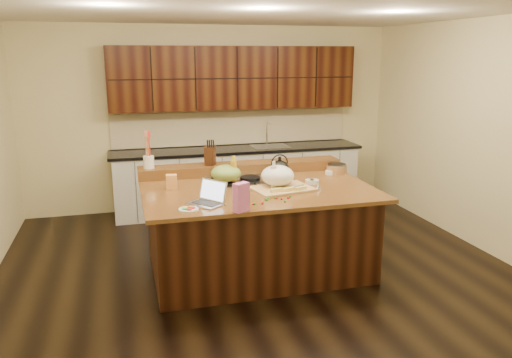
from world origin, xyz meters
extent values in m
cube|color=black|center=(0.00, 0.00, -0.01)|extent=(5.50, 5.00, 0.01)
cube|color=silver|center=(0.00, 0.00, 2.71)|extent=(5.50, 5.00, 0.01)
cube|color=beige|center=(0.00, 2.50, 1.35)|extent=(5.50, 0.01, 2.70)
cube|color=beige|center=(0.00, -2.50, 1.35)|extent=(5.50, 0.01, 2.70)
cube|color=beige|center=(2.75, 0.00, 1.35)|extent=(0.01, 5.00, 2.70)
cube|color=black|center=(0.00, 0.00, 0.44)|extent=(2.22, 1.42, 0.88)
cube|color=black|center=(0.00, 0.00, 0.90)|extent=(2.40, 1.60, 0.04)
cube|color=black|center=(0.00, 0.70, 0.98)|extent=(2.40, 0.30, 0.12)
cube|color=gray|center=(0.00, 0.30, 0.93)|extent=(0.92, 0.52, 0.02)
cylinder|color=black|center=(-0.30, 0.43, 0.95)|extent=(0.22, 0.22, 0.03)
cylinder|color=black|center=(0.30, 0.43, 0.95)|extent=(0.22, 0.22, 0.03)
cylinder|color=black|center=(-0.30, 0.17, 0.95)|extent=(0.22, 0.22, 0.03)
cylinder|color=black|center=(0.30, 0.17, 0.95)|extent=(0.22, 0.22, 0.03)
cylinder|color=black|center=(0.00, 0.30, 0.95)|extent=(0.22, 0.22, 0.03)
cube|color=silver|center=(0.30, 2.17, 0.45)|extent=(3.60, 0.62, 0.90)
cube|color=black|center=(0.30, 2.17, 0.92)|extent=(3.70, 0.66, 0.04)
cube|color=gray|center=(0.80, 2.17, 0.94)|extent=(0.55, 0.42, 0.01)
cylinder|color=gray|center=(0.80, 2.35, 1.12)|extent=(0.02, 0.02, 0.36)
cube|color=black|center=(0.30, 2.32, 1.95)|extent=(3.60, 0.34, 0.90)
cube|color=beige|center=(0.30, 2.48, 1.20)|extent=(3.60, 0.03, 0.50)
ellipsoid|color=black|center=(0.30, 0.17, 1.06)|extent=(0.24, 0.24, 0.20)
ellipsoid|color=olive|center=(-0.30, 0.17, 1.05)|extent=(0.34, 0.34, 0.18)
cube|color=#B7B7BC|center=(-0.63, -0.47, 0.93)|extent=(0.36, 0.38, 0.01)
cube|color=black|center=(-0.63, -0.47, 0.94)|extent=(0.26, 0.28, 0.00)
cube|color=#B7B7BC|center=(-0.55, -0.41, 1.04)|extent=(0.24, 0.28, 0.20)
cube|color=silver|center=(-0.55, -0.41, 1.04)|extent=(0.21, 0.25, 0.17)
cylinder|color=gold|center=(-0.22, 0.15, 1.06)|extent=(0.09, 0.09, 0.27)
cylinder|color=silver|center=(0.14, -0.12, 1.04)|extent=(0.08, 0.08, 0.25)
cube|color=tan|center=(0.22, -0.17, 0.93)|extent=(0.67, 0.54, 0.03)
ellipsoid|color=white|center=(0.20, -0.08, 1.05)|extent=(0.35, 0.35, 0.22)
cube|color=#EDD872|center=(0.11, -0.31, 0.96)|extent=(0.13, 0.03, 0.03)
cube|color=#EDD872|center=(0.24, -0.31, 0.96)|extent=(0.13, 0.03, 0.03)
cube|color=#EDD872|center=(0.37, -0.31, 0.96)|extent=(0.13, 0.03, 0.03)
cylinder|color=gray|center=(0.35, -0.19, 0.95)|extent=(0.23, 0.09, 0.01)
cylinder|color=white|center=(0.59, 0.00, 0.94)|extent=(0.13, 0.13, 0.04)
cylinder|color=white|center=(0.64, -0.01, 0.94)|extent=(0.12, 0.12, 0.04)
cylinder|color=white|center=(0.98, 0.35, 0.94)|extent=(0.13, 0.13, 0.04)
cylinder|color=#996B3F|center=(1.08, 0.39, 0.97)|extent=(0.32, 0.32, 0.09)
cone|color=silver|center=(0.58, -0.28, 0.96)|extent=(0.09, 0.09, 0.07)
cube|color=pink|center=(-0.36, -0.76, 1.05)|extent=(0.16, 0.13, 0.26)
cylinder|color=white|center=(-0.81, -0.59, 0.93)|extent=(0.23, 0.23, 0.01)
cube|color=#F3A656|center=(-0.88, 0.17, 1.00)|extent=(0.12, 0.09, 0.15)
cylinder|color=white|center=(-1.07, 0.70, 1.11)|extent=(0.15, 0.15, 0.14)
cube|color=black|center=(-0.37, 0.70, 1.15)|extent=(0.16, 0.20, 0.21)
ellipsoid|color=red|center=(0.07, -0.46, 0.93)|extent=(0.02, 0.02, 0.02)
ellipsoid|color=#198C26|center=(-0.05, -0.48, 0.93)|extent=(0.02, 0.02, 0.02)
ellipsoid|color=red|center=(-0.10, -0.56, 0.93)|extent=(0.02, 0.02, 0.02)
ellipsoid|color=#198C26|center=(-0.04, -0.50, 0.93)|extent=(0.02, 0.02, 0.02)
ellipsoid|color=red|center=(0.11, -0.51, 0.93)|extent=(0.02, 0.02, 0.02)
ellipsoid|color=#198C26|center=(-0.02, -0.45, 0.93)|extent=(0.02, 0.02, 0.02)
ellipsoid|color=red|center=(-0.20, -0.59, 0.93)|extent=(0.02, 0.02, 0.02)
ellipsoid|color=#198C26|center=(0.21, -0.44, 0.93)|extent=(0.02, 0.02, 0.02)
ellipsoid|color=red|center=(0.18, -0.49, 0.93)|extent=(0.02, 0.02, 0.02)
ellipsoid|color=#198C26|center=(0.11, -0.59, 0.93)|extent=(0.02, 0.02, 0.02)
ellipsoid|color=red|center=(-0.11, -0.60, 0.93)|extent=(0.02, 0.02, 0.02)
ellipsoid|color=#198C26|center=(0.06, -0.45, 0.93)|extent=(0.02, 0.02, 0.02)
ellipsoid|color=red|center=(0.19, -0.48, 0.93)|extent=(0.02, 0.02, 0.02)
ellipsoid|color=#198C26|center=(-0.19, -0.59, 0.93)|extent=(0.02, 0.02, 0.02)
ellipsoid|color=red|center=(-0.22, -0.45, 0.93)|extent=(0.02, 0.02, 0.02)
camera|label=1|loc=(-1.35, -4.89, 2.28)|focal=35.00mm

